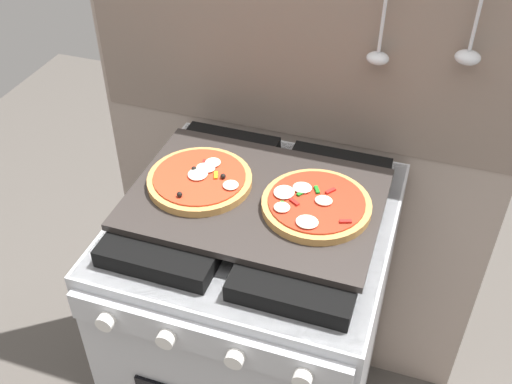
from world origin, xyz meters
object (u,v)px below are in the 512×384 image
object	(u,v)px
pizza_left	(200,179)
pizza_right	(315,204)
baking_tray	(256,198)
stove	(256,332)

from	to	relation	value
pizza_left	pizza_right	xyz separation A→B (m)	(0.26, -0.00, 0.00)
baking_tray	pizza_right	world-z (taller)	pizza_right
pizza_left	pizza_right	bearing A→B (deg)	-0.48
stove	pizza_right	bearing A→B (deg)	0.10
pizza_left	pizza_right	distance (m)	0.26
baking_tray	pizza_left	distance (m)	0.13
stove	pizza_right	distance (m)	0.50
baking_tray	pizza_right	size ratio (longest dim) A/B	2.34
stove	pizza_left	size ratio (longest dim) A/B	3.89
stove	baking_tray	xyz separation A→B (m)	(0.00, 0.00, 0.46)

